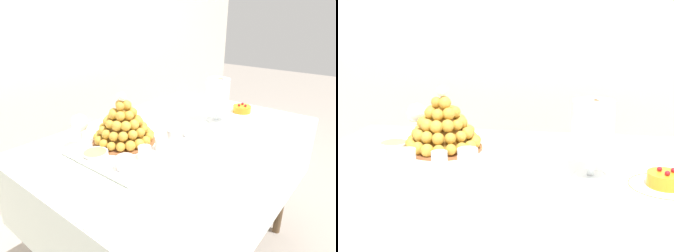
{
  "view_description": "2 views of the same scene",
  "coord_description": "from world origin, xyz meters",
  "views": [
    {
      "loc": [
        -0.99,
        -0.73,
        1.31
      ],
      "look_at": [
        -0.14,
        -0.05,
        0.87
      ],
      "focal_mm": 30.43,
      "sensor_mm": 36.0,
      "label": 1
    },
    {
      "loc": [
        0.22,
        -1.2,
        1.19
      ],
      "look_at": [
        0.02,
        -0.0,
        0.9
      ],
      "focal_mm": 44.03,
      "sensor_mm": 36.0,
      "label": 2
    }
  ],
  "objects": [
    {
      "name": "fruit_tart_plate",
      "position": [
        0.48,
        -0.1,
        0.78
      ],
      "size": [
        0.2,
        0.2,
        0.06
      ],
      "color": "white",
      "rests_on": "buffet_table"
    },
    {
      "name": "dessert_cup_mid_left",
      "position": [
        -0.28,
        -0.04,
        0.8
      ],
      "size": [
        0.05,
        0.05,
        0.05
      ],
      "color": "silver",
      "rests_on": "serving_tray"
    },
    {
      "name": "buffet_table",
      "position": [
        0.0,
        0.0,
        0.66
      ],
      "size": [
        1.32,
        0.93,
        0.77
      ],
      "color": "brown",
      "rests_on": "ground_plane"
    },
    {
      "name": "wine_glass",
      "position": [
        -0.36,
        0.25,
        0.87
      ],
      "size": [
        0.07,
        0.07,
        0.15
      ],
      "color": "silver",
      "rests_on": "buffet_table"
    },
    {
      "name": "croquembouche",
      "position": [
        -0.22,
        0.13,
        0.86
      ],
      "size": [
        0.27,
        0.27,
        0.22
      ],
      "color": "brown",
      "rests_on": "serving_tray"
    },
    {
      "name": "serving_tray",
      "position": [
        -0.18,
        0.06,
        0.77
      ],
      "size": [
        0.55,
        0.39,
        0.02
      ],
      "color": "white",
      "rests_on": "buffet_table"
    },
    {
      "name": "dessert_cup_mid_right",
      "position": [
        -0.09,
        -0.04,
        0.8
      ],
      "size": [
        0.06,
        0.06,
        0.06
      ],
      "color": "silver",
      "rests_on": "serving_tray"
    },
    {
      "name": "macaron_goblet",
      "position": [
        0.28,
        -0.04,
        0.91
      ],
      "size": [
        0.12,
        0.12,
        0.24
      ],
      "color": "white",
      "rests_on": "buffet_table"
    },
    {
      "name": "backdrop_wall",
      "position": [
        0.0,
        1.1,
        1.25
      ],
      "size": [
        4.8,
        0.1,
        2.5
      ],
      "primitive_type": "cube",
      "color": "silver",
      "rests_on": "ground_plane"
    },
    {
      "name": "dessert_cup_left",
      "position": [
        -0.38,
        -0.04,
        0.8
      ],
      "size": [
        0.06,
        0.06,
        0.05
      ],
      "color": "silver",
      "rests_on": "serving_tray"
    },
    {
      "name": "dessert_cup_centre",
      "position": [
        -0.18,
        -0.04,
        0.8
      ],
      "size": [
        0.05,
        0.05,
        0.05
      ],
      "color": "silver",
      "rests_on": "serving_tray"
    },
    {
      "name": "dessert_cup_right",
      "position": [
        0.02,
        -0.05,
        0.8
      ],
      "size": [
        0.06,
        0.06,
        0.05
      ],
      "color": "silver",
      "rests_on": "serving_tray"
    },
    {
      "name": "creme_brulee_ramekin",
      "position": [
        -0.39,
        0.11,
        0.79
      ],
      "size": [
        0.1,
        0.1,
        0.02
      ],
      "color": "white",
      "rests_on": "serving_tray"
    }
  ]
}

